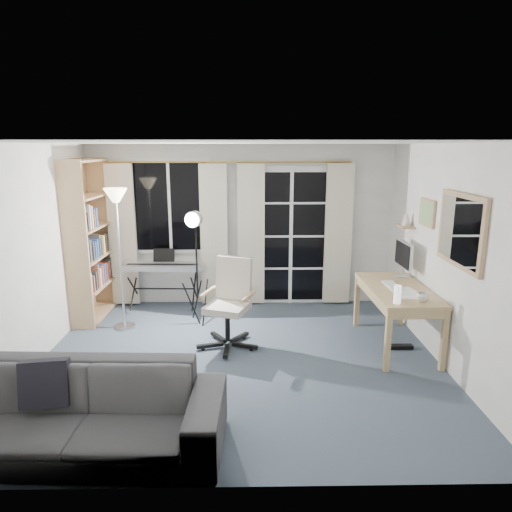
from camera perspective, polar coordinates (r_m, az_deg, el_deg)
The scene contains 17 objects.
floor at distance 5.33m, azimuth -2.11°, elevation -12.90°, with size 4.50×4.00×0.02m, color #3E4A5A.
window at distance 6.90m, azimuth -10.71°, elevation 6.11°, with size 1.20×0.08×1.40m.
french_door at distance 6.91m, azimuth 4.36°, elevation 2.32°, with size 1.32×0.09×2.11m.
curtains at distance 6.78m, azimuth -3.06°, elevation 2.72°, with size 3.60×0.07×2.13m.
bookshelf at distance 6.69m, azimuth -20.51°, elevation 1.34°, with size 0.38×1.04×2.21m.
torchiere_lamp at distance 6.06m, azimuth -16.97°, elevation 4.69°, with size 0.39×0.39×1.86m.
keyboard_piano at distance 6.81m, azimuth -11.53°, elevation -1.42°, with size 1.17×0.59×0.84m.
studio_light at distance 6.01m, azimuth -7.71°, elevation 2.93°, with size 0.34×0.35×1.58m.
office_chair at distance 5.52m, azimuth -3.13°, elevation -4.81°, with size 0.74×0.75×1.07m.
desk at distance 5.69m, azimuth 17.25°, elevation -4.67°, with size 0.72×1.39×0.74m.
monitor at distance 6.07m, azimuth 17.96°, elevation 0.02°, with size 0.18×0.53×0.46m.
desk_clutter at distance 5.49m, azimuth 17.34°, elevation -6.10°, with size 0.42×0.84×0.93m.
mug at distance 5.23m, azimuth 20.09°, elevation -4.74°, with size 0.12×0.10×0.12m, color silver.
wall_mirror at distance 4.97m, azimuth 24.22°, elevation 2.92°, with size 0.04×0.94×0.74m.
framed_print at distance 5.78m, azimuth 20.61°, elevation 5.08°, with size 0.03×0.42×0.32m.
wall_shelf at distance 6.25m, azimuth 18.23°, elevation 4.06°, with size 0.16×0.30×0.18m.
sofa at distance 3.98m, azimuth -21.19°, elevation -16.37°, with size 2.25×0.74×0.87m.
Camera 1 is at (0.11, -4.77, 2.36)m, focal length 32.00 mm.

